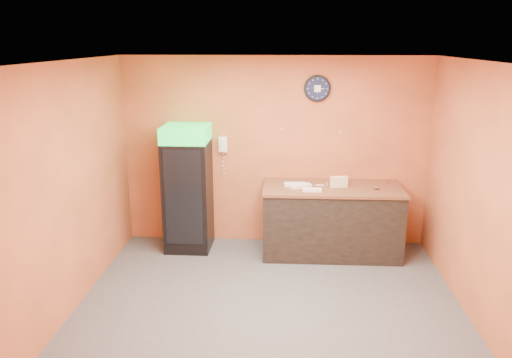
{
  "coord_description": "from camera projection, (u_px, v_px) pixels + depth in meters",
  "views": [
    {
      "loc": [
        0.16,
        -5.24,
        3.02
      ],
      "look_at": [
        -0.19,
        0.6,
        1.37
      ],
      "focal_mm": 35.0,
      "sensor_mm": 36.0,
      "label": 1
    }
  ],
  "objects": [
    {
      "name": "wrapped_sandwich_left",
      "position": [
        300.0,
        186.0,
        7.0
      ],
      "size": [
        0.33,
        0.24,
        0.04
      ],
      "primitive_type": "cube",
      "rotation": [
        0.0,
        0.0,
        0.45
      ],
      "color": "silver",
      "rests_on": "butcher_paper"
    },
    {
      "name": "wrapped_sandwich_mid",
      "position": [
        312.0,
        190.0,
        6.83
      ],
      "size": [
        0.27,
        0.11,
        0.04
      ],
      "primitive_type": "cube",
      "rotation": [
        0.0,
        0.0,
        -0.01
      ],
      "color": "silver",
      "rests_on": "butcher_paper"
    },
    {
      "name": "wall_phone",
      "position": [
        223.0,
        145.0,
        7.36
      ],
      "size": [
        0.12,
        0.11,
        0.23
      ],
      "color": "white",
      "rests_on": "back_wall"
    },
    {
      "name": "sub_roll_stack",
      "position": [
        339.0,
        182.0,
        7.01
      ],
      "size": [
        0.25,
        0.14,
        0.15
      ],
      "rotation": [
        0.0,
        0.0,
        0.27
      ],
      "color": "#F7E4C0",
      "rests_on": "butcher_paper"
    },
    {
      "name": "prep_counter",
      "position": [
        331.0,
        221.0,
        7.19
      ],
      "size": [
        1.94,
        0.88,
        0.97
      ],
      "primitive_type": "cube",
      "rotation": [
        0.0,
        0.0,
        0.01
      ],
      "color": "black",
      "rests_on": "floor"
    },
    {
      "name": "wall_clock",
      "position": [
        317.0,
        88.0,
        7.08
      ],
      "size": [
        0.38,
        0.06,
        0.38
      ],
      "color": "black",
      "rests_on": "back_wall"
    },
    {
      "name": "butcher_paper",
      "position": [
        332.0,
        188.0,
        7.05
      ],
      "size": [
        1.96,
        0.91,
        0.04
      ],
      "primitive_type": "cube",
      "rotation": [
        0.0,
        0.0,
        0.01
      ],
      "color": "brown",
      "rests_on": "prep_counter"
    },
    {
      "name": "ceiling",
      "position": [
        271.0,
        61.0,
        5.1
      ],
      "size": [
        4.5,
        4.0,
        0.02
      ],
      "primitive_type": "cube",
      "color": "white",
      "rests_on": "back_wall"
    },
    {
      "name": "beverage_cooler",
      "position": [
        187.0,
        190.0,
        7.23
      ],
      "size": [
        0.65,
        0.66,
        1.84
      ],
      "rotation": [
        0.0,
        0.0,
        -0.01
      ],
      "color": "black",
      "rests_on": "floor"
    },
    {
      "name": "kitchen_tool",
      "position": [
        327.0,
        184.0,
        7.07
      ],
      "size": [
        0.06,
        0.06,
        0.06
      ],
      "primitive_type": "cylinder",
      "color": "silver",
      "rests_on": "butcher_paper"
    },
    {
      "name": "left_wall",
      "position": [
        71.0,
        188.0,
        5.61
      ],
      "size": [
        0.02,
        4.0,
        2.8
      ],
      "primitive_type": "cube",
      "color": "#E16B3F",
      "rests_on": "floor"
    },
    {
      "name": "back_wall",
      "position": [
        275.0,
        152.0,
        7.4
      ],
      "size": [
        4.5,
        0.02,
        2.8
      ],
      "primitive_type": "cube",
      "color": "#E16B3F",
      "rests_on": "floor"
    },
    {
      "name": "wrapped_sandwich_right",
      "position": [
        295.0,
        184.0,
        7.08
      ],
      "size": [
        0.31,
        0.14,
        0.04
      ],
      "primitive_type": "cube",
      "rotation": [
        0.0,
        0.0,
        0.09
      ],
      "color": "silver",
      "rests_on": "butcher_paper"
    },
    {
      "name": "right_wall",
      "position": [
        480.0,
        195.0,
        5.35
      ],
      "size": [
        0.02,
        4.0,
        2.8
      ],
      "primitive_type": "cube",
      "color": "#E16B3F",
      "rests_on": "floor"
    },
    {
      "name": "floor",
      "position": [
        269.0,
        305.0,
        5.86
      ],
      "size": [
        4.5,
        4.5,
        0.0
      ],
      "primitive_type": "plane",
      "color": "#47474C",
      "rests_on": "ground"
    }
  ]
}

